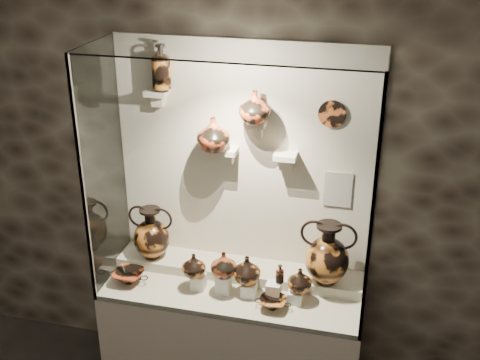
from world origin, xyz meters
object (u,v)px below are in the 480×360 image
lekythos_small (280,273)px  ovoid_vase_a (213,134)px  amphora_left (151,233)px  lekythos_tall (161,65)px  amphora_right (327,253)px  jug_b (224,264)px  jug_a (194,265)px  jug_e (300,280)px  ovoid_vase_b (255,107)px  jug_c (247,269)px  kylix_left (129,276)px  kylix_right (273,302)px

lekythos_small → ovoid_vase_a: 0.96m
amphora_left → lekythos_small: size_ratio=2.57×
amphora_left → lekythos_tall: 1.15m
amphora_right → lekythos_tall: lekythos_tall is taller
amphora_left → jug_b: bearing=-29.4°
jug_a → ovoid_vase_a: (0.07, 0.25, 0.82)m
jug_e → ovoid_vase_b: bearing=162.7°
amphora_left → ovoid_vase_a: size_ratio=1.72×
jug_e → ovoid_vase_a: 1.06m
jug_a → lekythos_small: lekythos_small is taller
jug_a → jug_c: size_ratio=0.87×
ovoid_vase_a → ovoid_vase_b: size_ratio=1.07×
lekythos_small → amphora_left: bearing=-166.8°
kylix_left → lekythos_tall: bearing=53.5°
jug_c → jug_b: bearing=-145.7°
jug_e → ovoid_vase_a: (-0.61, 0.22, 0.84)m
amphora_left → kylix_left: (-0.08, -0.24, -0.20)m
lekythos_small → kylix_left: (-1.01, -0.06, -0.14)m
amphora_left → kylix_left: 0.32m
jug_b → ovoid_vase_b: bearing=48.0°
amphora_right → kylix_left: 1.32m
amphora_right → jug_a: size_ratio=2.63×
amphora_left → lekythos_tall: size_ratio=1.16×
lekythos_tall → ovoid_vase_a: size_ratio=1.48×
jug_b → jug_c: (0.14, 0.03, -0.03)m
amphora_right → jug_a: bearing=169.9°
amphora_left → lekythos_tall: bearing=29.6°
amphora_left → kylix_left: size_ratio=1.43×
amphora_left → jug_a: amphora_left is taller
jug_e → ovoid_vase_b: (-0.35, 0.23, 1.03)m
jug_b → ovoid_vase_a: size_ratio=0.80×
lekythos_small → lekythos_tall: 1.48m
jug_a → jug_e: 0.68m
lekythos_tall → jug_e: bearing=-2.2°
kylix_left → ovoid_vase_b: size_ratio=1.29×
jug_c → jug_a: bearing=-152.5°
amphora_left → amphora_right: amphora_right is taller
jug_b → jug_c: jug_b is taller
amphora_left → jug_c: bearing=-23.4°
jug_b → jug_a: bearing=165.5°
jug_a → jug_c: (0.34, 0.03, 0.00)m
jug_b → lekythos_tall: size_ratio=0.54×
jug_c → jug_e: 0.34m
kylix_left → kylix_right: size_ratio=1.20×
amphora_right → jug_e: 0.25m
kylix_right → ovoid_vase_b: (-0.20, 0.34, 1.15)m
jug_c → lekythos_small: (0.21, -0.00, 0.01)m
jug_c → ovoid_vase_b: bearing=114.8°
amphora_left → jug_e: size_ratio=2.35×
kylix_right → kylix_left: bearing=-177.0°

